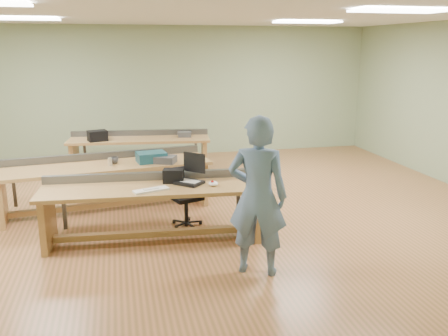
% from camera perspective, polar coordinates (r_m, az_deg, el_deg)
% --- Properties ---
extents(floor, '(10.00, 10.00, 0.00)m').
position_cam_1_polar(floor, '(7.65, -4.15, -4.92)').
color(floor, '#A4653E').
rests_on(floor, ground).
extents(ceiling, '(10.00, 10.00, 0.00)m').
position_cam_1_polar(ceiling, '(7.24, -4.60, 18.11)').
color(ceiling, silver).
rests_on(ceiling, wall_back).
extents(wall_back, '(10.00, 0.04, 3.00)m').
position_cam_1_polar(wall_back, '(11.24, -7.47, 9.05)').
color(wall_back, gray).
rests_on(wall_back, floor).
extents(wall_front, '(10.00, 0.04, 3.00)m').
position_cam_1_polar(wall_front, '(3.48, 5.64, -2.90)').
color(wall_front, gray).
rests_on(wall_front, floor).
extents(fluor_panels, '(6.20, 3.50, 0.03)m').
position_cam_1_polar(fluor_panels, '(7.24, -4.59, 17.87)').
color(fluor_panels, white).
rests_on(fluor_panels, ceiling).
extents(workbench_front, '(2.95, 0.99, 0.86)m').
position_cam_1_polar(workbench_front, '(6.35, -8.51, -3.83)').
color(workbench_front, '#AE8949').
rests_on(workbench_front, floor).
extents(workbench_mid, '(3.32, 1.29, 0.86)m').
position_cam_1_polar(workbench_mid, '(7.68, -14.01, -0.85)').
color(workbench_mid, '#AE8949').
rests_on(workbench_mid, floor).
extents(workbench_back, '(2.85, 1.06, 0.86)m').
position_cam_1_polar(workbench_back, '(9.69, -10.08, 2.44)').
color(workbench_back, '#AE8949').
rests_on(workbench_back, floor).
extents(person, '(0.79, 0.68, 1.83)m').
position_cam_1_polar(person, '(5.29, 4.06, -3.41)').
color(person, slate).
rests_on(person, floor).
extents(laptop_base, '(0.44, 0.43, 0.04)m').
position_cam_1_polar(laptop_base, '(6.33, -4.21, -1.76)').
color(laptop_base, black).
rests_on(laptop_base, workbench_front).
extents(laptop_screen, '(0.26, 0.24, 0.27)m').
position_cam_1_polar(laptop_screen, '(6.38, -3.59, 0.66)').
color(laptop_screen, black).
rests_on(laptop_screen, laptop_base).
extents(keyboard, '(0.47, 0.28, 0.03)m').
position_cam_1_polar(keyboard, '(6.08, -8.76, -2.64)').
color(keyboard, silver).
rests_on(keyboard, workbench_front).
extents(trackball_mouse, '(0.13, 0.15, 0.06)m').
position_cam_1_polar(trackball_mouse, '(6.24, -1.31, -1.87)').
color(trackball_mouse, white).
rests_on(trackball_mouse, workbench_front).
extents(camera_bag, '(0.31, 0.23, 0.19)m').
position_cam_1_polar(camera_bag, '(6.40, -6.09, -0.94)').
color(camera_bag, black).
rests_on(camera_bag, workbench_front).
extents(task_chair, '(0.57, 0.57, 0.84)m').
position_cam_1_polar(task_chair, '(6.91, -4.73, -4.40)').
color(task_chair, black).
rests_on(task_chair, floor).
extents(parts_bin_teal, '(0.49, 0.40, 0.16)m').
position_cam_1_polar(parts_bin_teal, '(7.60, -8.74, 1.31)').
color(parts_bin_teal, '#163F49').
rests_on(parts_bin_teal, workbench_mid).
extents(parts_bin_grey, '(0.47, 0.40, 0.11)m').
position_cam_1_polar(parts_bin_grey, '(7.52, -7.40, 1.05)').
color(parts_bin_grey, '#3A3A3C').
rests_on(parts_bin_grey, workbench_mid).
extents(mug, '(0.14, 0.14, 0.10)m').
position_cam_1_polar(mug, '(7.61, -13.08, 0.92)').
color(mug, '#3A3A3C').
rests_on(mug, workbench_mid).
extents(drinks_can, '(0.08, 0.08, 0.12)m').
position_cam_1_polar(drinks_can, '(7.50, -13.55, 0.74)').
color(drinks_can, white).
rests_on(drinks_can, workbench_mid).
extents(storage_box_back, '(0.41, 0.34, 0.20)m').
position_cam_1_polar(storage_box_back, '(9.51, -14.98, 3.77)').
color(storage_box_back, black).
rests_on(storage_box_back, workbench_back).
extents(tray_back, '(0.29, 0.23, 0.11)m').
position_cam_1_polar(tray_back, '(9.65, -4.76, 4.07)').
color(tray_back, '#3A3A3C').
rests_on(tray_back, workbench_back).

